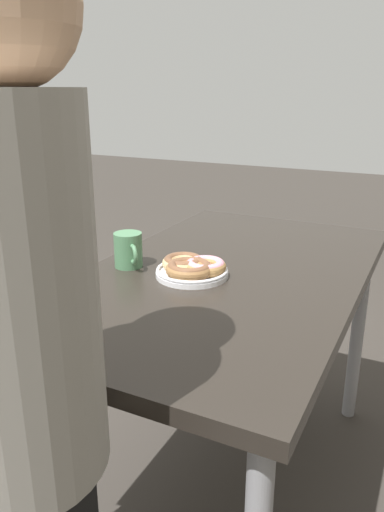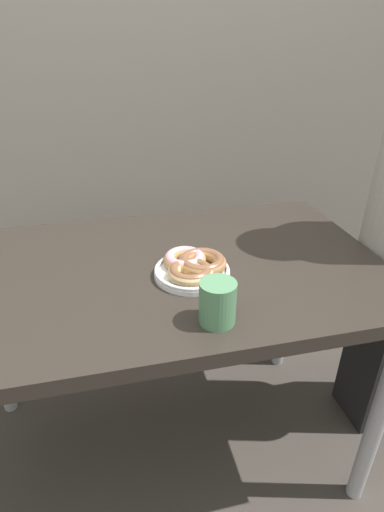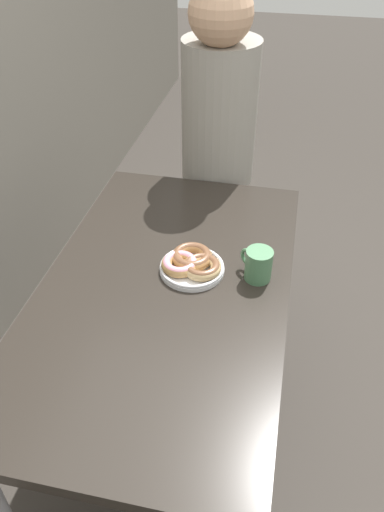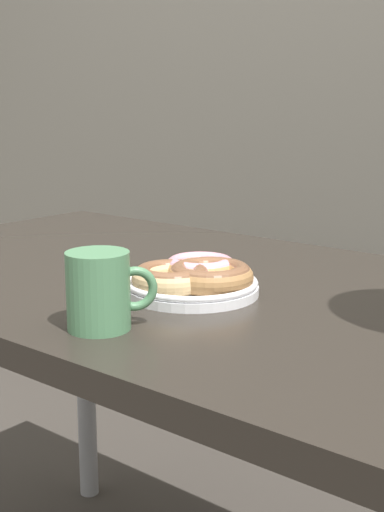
# 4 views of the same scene
# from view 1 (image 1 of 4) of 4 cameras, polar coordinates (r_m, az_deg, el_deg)

# --- Properties ---
(ground_plane) EXTENTS (14.00, 14.00, 0.00)m
(ground_plane) POSITION_cam_1_polar(r_m,az_deg,el_deg) (1.93, -2.25, -22.77)
(ground_plane) COLOR #38332D
(dining_table) EXTENTS (1.30, 0.75, 0.78)m
(dining_table) POSITION_cam_1_polar(r_m,az_deg,el_deg) (1.49, 3.87, -4.56)
(dining_table) COLOR #28231E
(dining_table) RESTS_ON ground_plane
(donut_plate) EXTENTS (0.22, 0.22, 0.05)m
(donut_plate) POSITION_cam_1_polar(r_m,az_deg,el_deg) (1.39, 0.02, -1.31)
(donut_plate) COLOR white
(donut_plate) RESTS_ON dining_table
(coffee_mug) EXTENTS (0.10, 0.11, 0.10)m
(coffee_mug) POSITION_cam_1_polar(r_m,az_deg,el_deg) (1.48, -7.27, 0.72)
(coffee_mug) COLOR #4C7F56
(coffee_mug) RESTS_ON dining_table
(person_figure) EXTENTS (0.40, 0.30, 1.50)m
(person_figure) POSITION_cam_1_polar(r_m,az_deg,el_deg) (0.85, -21.06, -17.44)
(person_figure) COLOR black
(person_figure) RESTS_ON ground_plane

